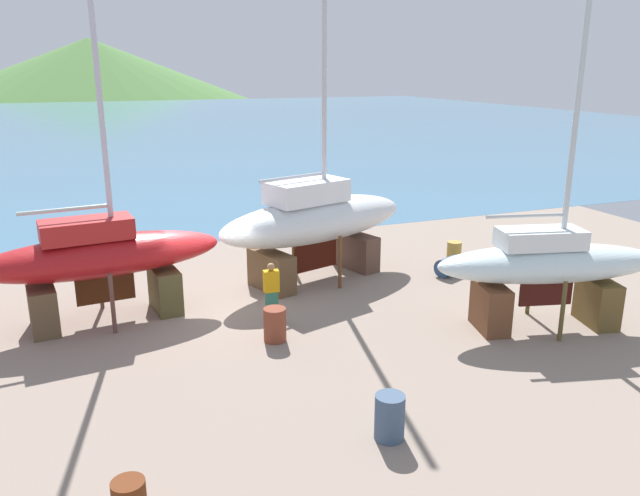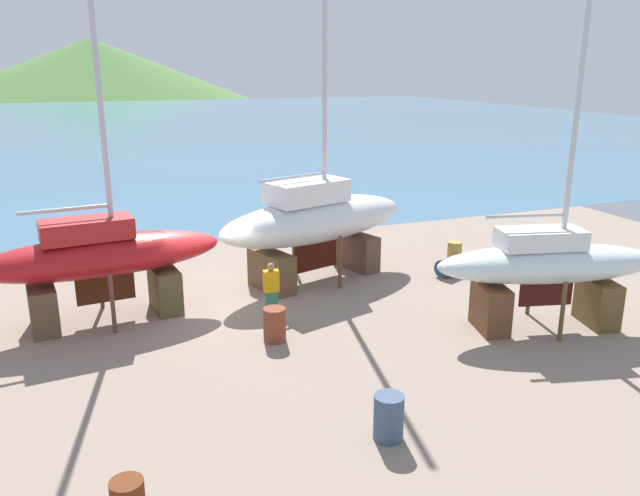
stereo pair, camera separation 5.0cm
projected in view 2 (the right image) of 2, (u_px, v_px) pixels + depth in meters
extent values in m
plane|color=gray|center=(239.00, 349.00, 16.34)|extent=(42.20, 42.20, 0.00)
cube|color=teal|center=(104.00, 125.00, 78.02)|extent=(149.02, 116.61, 0.01)
cone|color=#477436|center=(94.00, 89.00, 199.24)|extent=(164.06, 164.06, 31.34)
cube|color=brown|center=(165.00, 289.00, 18.85)|extent=(0.87, 1.61, 1.31)
cube|color=brown|center=(43.00, 308.00, 17.35)|extent=(0.87, 1.61, 1.31)
cylinder|color=brown|center=(100.00, 281.00, 18.94)|extent=(0.12, 0.12, 1.72)
cylinder|color=brown|center=(113.00, 304.00, 17.14)|extent=(0.12, 0.12, 1.72)
ellipsoid|color=#AC1518|center=(102.00, 256.00, 17.74)|extent=(6.96, 2.66, 1.16)
cube|color=#47200C|center=(106.00, 288.00, 18.01)|extent=(1.63, 0.26, 0.81)
cube|color=#AB1D1D|center=(87.00, 229.00, 17.36)|extent=(2.56, 1.42, 0.58)
cylinder|color=#BCB6C9|center=(99.00, 92.00, 16.64)|extent=(0.15, 0.15, 7.94)
cylinder|color=silver|center=(65.00, 209.00, 16.97)|extent=(2.37, 0.37, 0.11)
cube|color=brown|center=(598.00, 302.00, 17.79)|extent=(1.02, 1.54, 1.32)
cube|color=brown|center=(490.00, 308.00, 17.40)|extent=(1.02, 1.54, 1.32)
cylinder|color=brown|center=(530.00, 287.00, 18.47)|extent=(0.12, 0.12, 1.68)
cylinder|color=brown|center=(562.00, 312.00, 16.62)|extent=(0.12, 0.12, 1.68)
ellipsoid|color=silver|center=(549.00, 263.00, 17.25)|extent=(6.60, 3.23, 1.03)
cube|color=#441511|center=(546.00, 293.00, 17.49)|extent=(1.50, 0.44, 0.72)
cube|color=silver|center=(541.00, 238.00, 17.01)|extent=(2.48, 1.57, 0.51)
cylinder|color=silver|center=(576.00, 116.00, 16.18)|extent=(0.15, 0.15, 7.02)
cylinder|color=#BCC1BD|center=(526.00, 216.00, 16.77)|extent=(2.19, 0.63, 0.11)
cube|color=brown|center=(356.00, 251.00, 22.78)|extent=(1.23, 2.01, 1.28)
cube|color=brown|center=(272.00, 271.00, 20.57)|extent=(1.23, 2.01, 1.28)
cylinder|color=brown|center=(294.00, 245.00, 22.57)|extent=(0.12, 0.12, 1.79)
cylinder|color=brown|center=(340.00, 262.00, 20.63)|extent=(0.12, 0.12, 1.79)
ellipsoid|color=white|center=(316.00, 220.00, 21.27)|extent=(7.77, 4.46, 1.46)
cube|color=#46140A|center=(316.00, 255.00, 21.62)|extent=(1.72, 0.61, 1.02)
cube|color=white|center=(307.00, 192.00, 20.76)|extent=(2.96, 2.15, 0.73)
cylinder|color=#BDB9BF|center=(325.00, 57.00, 20.01)|extent=(0.16, 0.16, 9.27)
cylinder|color=silver|center=(293.00, 177.00, 20.28)|extent=(2.50, 0.88, 0.11)
cube|color=#2C6954|center=(272.00, 306.00, 18.11)|extent=(0.36, 0.23, 0.89)
cube|color=orange|center=(271.00, 281.00, 17.90)|extent=(0.46, 0.28, 0.63)
sphere|color=olive|center=(271.00, 267.00, 17.78)|extent=(0.22, 0.22, 0.22)
cylinder|color=navy|center=(449.00, 267.00, 22.04)|extent=(1.07, 0.95, 0.65)
cylinder|color=olive|center=(454.00, 253.00, 23.38)|extent=(0.75, 0.75, 0.82)
cylinder|color=#3C506A|center=(389.00, 417.00, 12.32)|extent=(0.72, 0.72, 0.94)
cylinder|color=brown|center=(275.00, 325.00, 16.75)|extent=(0.76, 0.76, 0.92)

